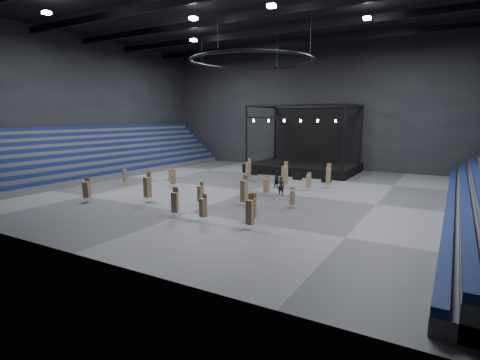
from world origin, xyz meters
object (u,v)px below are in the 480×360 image
Objects in this scene: chair_stack_6 at (309,181)px; chair_stack_1 at (171,175)px; chair_stack_3 at (292,197)px; chair_stack_15 at (285,175)px; flight_case_left at (254,172)px; flight_case_mid at (297,177)px; chair_stack_4 at (175,202)px; chair_stack_9 at (328,176)px; crew_member at (278,179)px; chair_stack_10 at (125,175)px; chair_stack_2 at (148,187)px; chair_stack_16 at (250,211)px; chair_stack_8 at (173,178)px; chair_stack_7 at (201,193)px; stage at (306,161)px; chair_stack_11 at (203,207)px; flight_case_right at (327,179)px; chair_stack_0 at (253,207)px; chair_stack_5 at (266,185)px; chair_stack_13 at (87,189)px; man_center at (281,186)px; chair_stack_12 at (244,190)px.

chair_stack_1 is at bearing -166.66° from chair_stack_6.
chair_stack_3 is 9.13m from chair_stack_15.
chair_stack_1 is at bearing -114.16° from flight_case_left.
flight_case_left is 0.96× the size of flight_case_mid.
chair_stack_4 is 18.75m from chair_stack_9.
chair_stack_3 is at bearing -125.76° from crew_member.
chair_stack_10 is (-20.49, -9.59, -0.27)m from chair_stack_9.
chair_stack_2 is 12.26m from chair_stack_16.
flight_case_mid is at bearing 85.78° from chair_stack_3.
flight_case_mid is 15.12m from chair_stack_8.
stage is at bearing 98.57° from chair_stack_7.
chair_stack_10 is 1.01× the size of chair_stack_11.
stage is 13.10× the size of flight_case_right.
chair_stack_9 is 22.62m from chair_stack_10.
chair_stack_2 is 0.95× the size of chair_stack_15.
chair_stack_16 is at bearing -13.54° from chair_stack_8.
chair_stack_4 is at bearing -119.31° from chair_stack_9.
chair_stack_7 is at bearing 144.16° from chair_stack_0.
flight_case_mid is 20.92m from chair_stack_11.
chair_stack_5 reaches higher than flight_case_left.
chair_stack_9 is at bearing 57.18° from chair_stack_2.
chair_stack_8 is at bearing 154.60° from chair_stack_7.
chair_stack_2 is 1.31× the size of chair_stack_10.
chair_stack_11 is (10.84, -9.55, 0.05)m from chair_stack_8.
chair_stack_0 reaches higher than flight_case_mid.
stage is 13.39m from crew_member.
chair_stack_1 reaches higher than chair_stack_3.
chair_stack_6 is 2.78m from chair_stack_9.
chair_stack_11 is 0.93× the size of chair_stack_13.
flight_case_right is 0.57× the size of man_center.
chair_stack_7 is (-6.48, 2.52, -0.09)m from chair_stack_0.
chair_stack_2 reaches higher than crew_member.
chair_stack_4 is at bearing 67.72° from man_center.
flight_case_mid is 0.54× the size of chair_stack_5.
chair_stack_3 is at bearing -46.59° from chair_stack_15.
flight_case_left is at bearing 154.18° from chair_stack_15.
chair_stack_7 reaches higher than crew_member.
chair_stack_13 is at bearing -86.12° from chair_stack_1.
chair_stack_7 is at bearing 79.11° from chair_stack_4.
chair_stack_12 reaches higher than flight_case_mid.
chair_stack_6 is at bearing -64.34° from crew_member.
chair_stack_9 is (1.15, -3.17, 0.99)m from flight_case_right.
chair_stack_2 reaches higher than chair_stack_9.
chair_stack_5 reaches higher than chair_stack_8.
flight_case_right is at bearing 92.82° from chair_stack_16.
chair_stack_3 reaches higher than flight_case_right.
chair_stack_2 is 1.46× the size of man_center.
stage is 8.24m from flight_case_left.
chair_stack_15 is at bearing 84.43° from chair_stack_7.
flight_case_mid is at bearing 113.88° from chair_stack_15.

